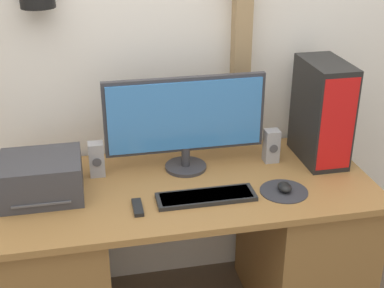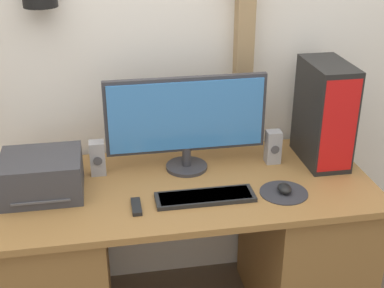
{
  "view_description": "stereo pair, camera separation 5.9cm",
  "coord_description": "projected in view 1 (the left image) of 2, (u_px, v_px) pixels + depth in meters",
  "views": [
    {
      "loc": [
        -0.38,
        -1.63,
        1.92
      ],
      "look_at": [
        0.04,
        0.37,
        0.96
      ],
      "focal_mm": 50.0,
      "sensor_mm": 36.0,
      "label": 1
    },
    {
      "loc": [
        -0.32,
        -1.64,
        1.92
      ],
      "look_at": [
        0.04,
        0.37,
        0.96
      ],
      "focal_mm": 50.0,
      "sensor_mm": 36.0,
      "label": 2
    }
  ],
  "objects": [
    {
      "name": "printer",
      "position": [
        42.0,
        178.0,
        2.21
      ],
      "size": [
        0.33,
        0.28,
        0.17
      ],
      "color": "#38383D",
      "rests_on": "desk"
    },
    {
      "name": "monitor",
      "position": [
        185.0,
        118.0,
        2.36
      ],
      "size": [
        0.72,
        0.19,
        0.44
      ],
      "color": "#333338",
      "rests_on": "desk"
    },
    {
      "name": "desk",
      "position": [
        185.0,
        254.0,
        2.49
      ],
      "size": [
        1.65,
        0.73,
        0.77
      ],
      "color": "olive",
      "rests_on": "ground_plane"
    },
    {
      "name": "speaker_right",
      "position": [
        271.0,
        146.0,
        2.5
      ],
      "size": [
        0.07,
        0.06,
        0.16
      ],
      "color": "#99999E",
      "rests_on": "desk"
    },
    {
      "name": "mousepad",
      "position": [
        284.0,
        191.0,
        2.27
      ],
      "size": [
        0.2,
        0.2,
        0.0
      ],
      "color": "#2D2D33",
      "rests_on": "desk"
    },
    {
      "name": "computer_tower",
      "position": [
        322.0,
        112.0,
        2.46
      ],
      "size": [
        0.18,
        0.33,
        0.47
      ],
      "color": "black",
      "rests_on": "desk"
    },
    {
      "name": "keyboard",
      "position": [
        206.0,
        197.0,
        2.21
      ],
      "size": [
        0.41,
        0.13,
        0.02
      ],
      "color": "black",
      "rests_on": "desk"
    },
    {
      "name": "wall_back",
      "position": [
        166.0,
        27.0,
        2.45
      ],
      "size": [
        6.4,
        0.19,
        2.88
      ],
      "color": "white",
      "rests_on": "ground_plane"
    },
    {
      "name": "mouse",
      "position": [
        285.0,
        187.0,
        2.26
      ],
      "size": [
        0.06,
        0.08,
        0.04
      ],
      "color": "black",
      "rests_on": "mousepad"
    },
    {
      "name": "speaker_left",
      "position": [
        97.0,
        159.0,
        2.37
      ],
      "size": [
        0.07,
        0.06,
        0.16
      ],
      "color": "#99999E",
      "rests_on": "desk"
    },
    {
      "name": "remote_control",
      "position": [
        138.0,
        207.0,
        2.14
      ],
      "size": [
        0.04,
        0.12,
        0.02
      ],
      "color": "black",
      "rests_on": "desk"
    }
  ]
}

